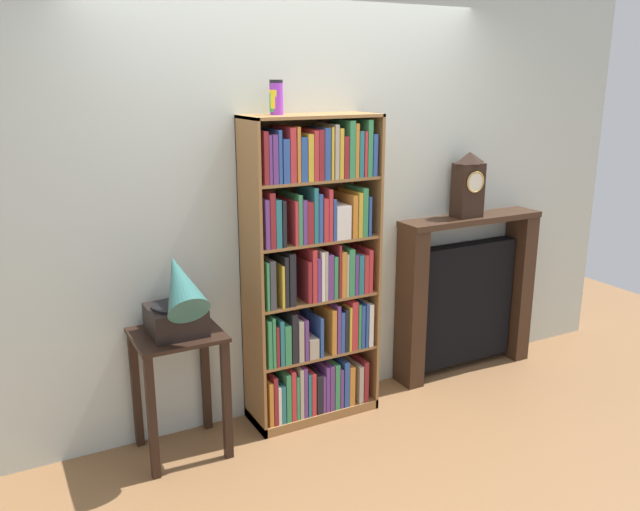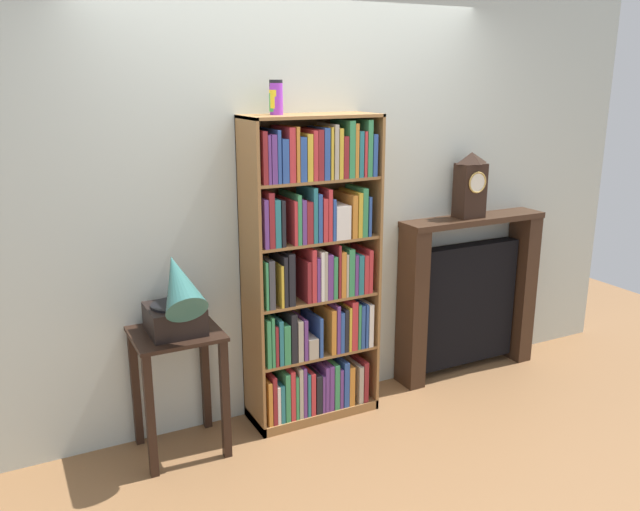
% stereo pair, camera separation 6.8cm
% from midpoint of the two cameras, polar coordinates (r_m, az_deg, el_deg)
% --- Properties ---
extents(ground_plane, '(7.84, 6.40, 0.02)m').
position_cam_midpoint_polar(ground_plane, '(4.21, -0.66, -14.14)').
color(ground_plane, brown).
extents(wall_back, '(4.84, 0.08, 2.66)m').
position_cam_midpoint_polar(wall_back, '(4.07, 0.04, 5.04)').
color(wall_back, beige).
rests_on(wall_back, ground).
extents(bookshelf, '(0.79, 0.33, 1.86)m').
position_cam_midpoint_polar(bookshelf, '(3.90, -1.23, -2.01)').
color(bookshelf, olive).
rests_on(bookshelf, ground).
extents(cup_stack, '(0.08, 0.08, 0.19)m').
position_cam_midpoint_polar(cup_stack, '(3.68, -4.41, 13.70)').
color(cup_stack, purple).
rests_on(cup_stack, bookshelf).
extents(side_table_left, '(0.48, 0.43, 0.72)m').
position_cam_midpoint_polar(side_table_left, '(3.72, -12.82, -9.64)').
color(side_table_left, black).
rests_on(side_table_left, ground).
extents(gramophone, '(0.29, 0.48, 0.51)m').
position_cam_midpoint_polar(gramophone, '(3.50, -12.90, -3.83)').
color(gramophone, black).
rests_on(gramophone, side_table_left).
extents(fireplace_mantel, '(1.09, 0.23, 1.14)m').
position_cam_midpoint_polar(fireplace_mantel, '(4.75, 12.23, -3.45)').
color(fireplace_mantel, '#382316').
rests_on(fireplace_mantel, ground).
extents(mantel_clock, '(0.19, 0.15, 0.44)m').
position_cam_midpoint_polar(mantel_clock, '(4.51, 12.48, 6.10)').
color(mantel_clock, black).
rests_on(mantel_clock, fireplace_mantel).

